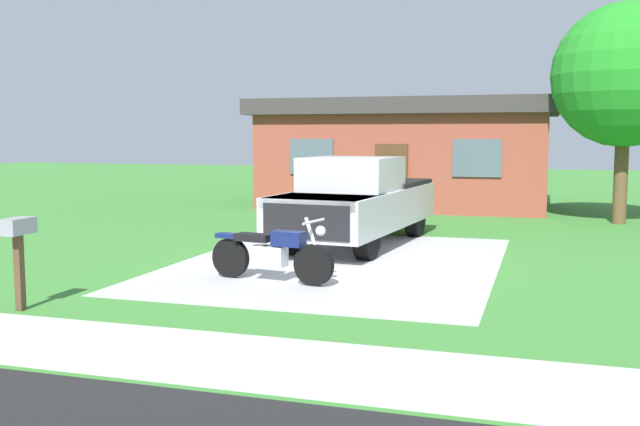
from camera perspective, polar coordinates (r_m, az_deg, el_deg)
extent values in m
plane|color=#3A7C31|center=(13.59, 1.61, -3.88)|extent=(80.00, 80.00, 0.00)
cube|color=#AFAFAF|center=(13.59, 1.61, -3.87)|extent=(5.74, 7.82, 0.01)
cube|color=#B7B7B2|center=(8.12, -10.11, -10.85)|extent=(36.00, 1.80, 0.01)
cylinder|color=black|center=(11.43, -0.50, -4.11)|extent=(0.67, 0.22, 0.66)
cylinder|color=black|center=(12.20, -7.02, -3.50)|extent=(0.67, 0.22, 0.66)
cube|color=silver|center=(11.79, -3.97, -3.36)|extent=(0.59, 0.34, 0.32)
cube|color=#141E51|center=(11.58, -2.49, -2.03)|extent=(0.55, 0.34, 0.24)
cube|color=black|center=(11.90, -5.23, -1.92)|extent=(0.64, 0.37, 0.12)
cube|color=#141E51|center=(12.14, -7.04, -1.78)|extent=(0.51, 0.27, 0.08)
cylinder|color=silver|center=(11.37, -0.50, -2.27)|extent=(0.34, 0.11, 0.77)
cylinder|color=silver|center=(11.33, -0.50, -0.67)|extent=(0.15, 0.70, 0.04)
sphere|color=silver|center=(11.29, 0.04, -1.41)|extent=(0.16, 0.16, 0.16)
cylinder|color=black|center=(13.81, 3.68, -1.97)|extent=(0.37, 0.86, 0.84)
cylinder|color=black|center=(14.41, -2.51, -1.62)|extent=(0.37, 0.86, 0.84)
cylinder|color=black|center=(17.13, 7.46, -0.43)|extent=(0.37, 0.86, 0.84)
cylinder|color=black|center=(17.62, 2.30, -0.20)|extent=(0.37, 0.86, 0.84)
cube|color=#B7BABF|center=(15.72, 2.98, 0.42)|extent=(2.50, 5.76, 0.80)
cube|color=#B7BABF|center=(13.97, 0.45, 0.95)|extent=(2.06, 2.06, 0.20)
cube|color=#B7BABF|center=(15.28, 2.49, 3.08)|extent=(1.96, 2.06, 0.70)
cube|color=#3F4C56|center=(14.54, 1.41, 2.53)|extent=(1.71, 0.31, 0.60)
cube|color=black|center=(17.16, 4.71, 1.72)|extent=(2.11, 2.56, 0.50)
cube|color=black|center=(13.14, -1.08, -0.69)|extent=(1.70, 0.25, 0.64)
cube|color=#4C3823|center=(10.61, -22.51, -4.18)|extent=(0.10, 0.10, 1.10)
cube|color=gray|center=(10.52, -22.64, -0.96)|extent=(0.26, 0.48, 0.22)
cylinder|color=brown|center=(20.95, 22.52, 2.77)|extent=(0.36, 0.36, 2.61)
sphere|color=#1F8220|center=(20.98, 22.82, 9.95)|extent=(3.78, 3.78, 3.78)
cube|color=brown|center=(24.45, 6.82, 4.06)|extent=(9.00, 5.00, 3.00)
cube|color=#383333|center=(24.45, 6.87, 8.16)|extent=(9.60, 5.60, 0.50)
cube|color=#4C2D19|center=(21.99, 5.60, 2.68)|extent=(1.00, 0.08, 2.10)
cube|color=#4C5966|center=(22.61, -0.67, 4.45)|extent=(1.40, 0.06, 1.10)
cube|color=#4C5966|center=(21.59, 12.20, 4.23)|extent=(1.40, 0.06, 1.10)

